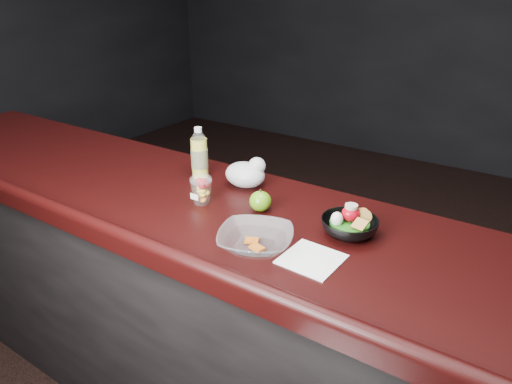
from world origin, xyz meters
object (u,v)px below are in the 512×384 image
lemonade_bottle (199,156)px  snack_bowl (349,225)px  takeout_bowl (256,240)px  fruit_cup (201,188)px  green_apple (260,201)px

lemonade_bottle → snack_bowl: lemonade_bottle is taller
snack_bowl → takeout_bowl: snack_bowl is taller
fruit_cup → snack_bowl: fruit_cup is taller
green_apple → takeout_bowl: 0.25m
lemonade_bottle → green_apple: (0.37, -0.12, -0.05)m
fruit_cup → green_apple: 0.22m
lemonade_bottle → takeout_bowl: size_ratio=0.71×
green_apple → takeout_bowl: size_ratio=0.27×
takeout_bowl → fruit_cup: bearing=155.8°
green_apple → lemonade_bottle: bearing=161.7°
lemonade_bottle → snack_bowl: size_ratio=0.97×
snack_bowl → takeout_bowl: size_ratio=0.73×
green_apple → takeout_bowl: green_apple is taller
lemonade_bottle → snack_bowl: bearing=-9.0°
takeout_bowl → snack_bowl: bearing=48.8°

